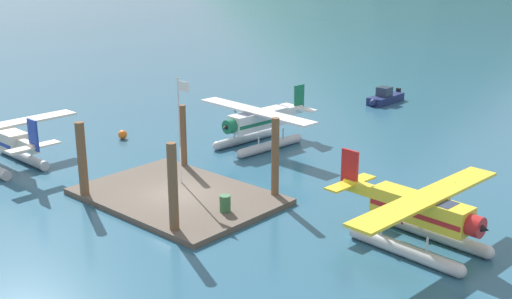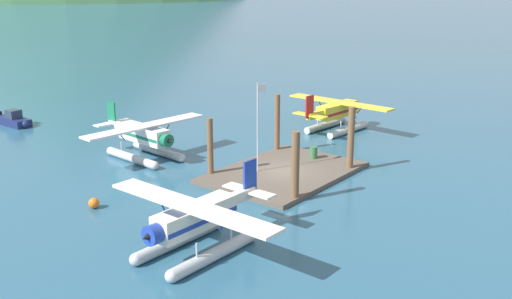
{
  "view_description": "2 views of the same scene",
  "coord_description": "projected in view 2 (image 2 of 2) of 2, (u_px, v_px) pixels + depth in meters",
  "views": [
    {
      "loc": [
        25.58,
        -21.91,
        13.18
      ],
      "look_at": [
        2.5,
        3.78,
        2.52
      ],
      "focal_mm": 44.95,
      "sensor_mm": 36.0,
      "label": 1
    },
    {
      "loc": [
        -31.28,
        -22.0,
        12.97
      ],
      "look_at": [
        -0.04,
        2.43,
        1.4
      ],
      "focal_mm": 40.34,
      "sensor_mm": 36.0,
      "label": 2
    }
  ],
  "objects": [
    {
      "name": "ground_plane",
      "position": [
        284.0,
        175.0,
        40.29
      ],
      "size": [
        1200.0,
        1200.0,
        0.0
      ],
      "primitive_type": "plane",
      "color": "#285670"
    },
    {
      "name": "dock_platform",
      "position": [
        284.0,
        172.0,
        40.25
      ],
      "size": [
        10.89,
        7.64,
        0.3
      ],
      "primitive_type": "cube",
      "color": "brown",
      "rests_on": "ground"
    },
    {
      "name": "piling_near_left",
      "position": [
        295.0,
        167.0,
        34.75
      ],
      "size": [
        0.5,
        0.5,
        4.44
      ],
      "primitive_type": "cylinder",
      "color": "brown",
      "rests_on": "ground"
    },
    {
      "name": "piling_near_right",
      "position": [
        351.0,
        140.0,
        40.35
      ],
      "size": [
        0.48,
        0.48,
        4.67
      ],
      "primitive_type": "cylinder",
      "color": "brown",
      "rests_on": "ground"
    },
    {
      "name": "piling_far_left",
      "position": [
        210.0,
        148.0,
        39.21
      ],
      "size": [
        0.42,
        0.42,
        4.17
      ],
      "primitive_type": "cylinder",
      "color": "brown",
      "rests_on": "ground"
    },
    {
      "name": "piling_far_right",
      "position": [
        277.0,
        124.0,
        44.85
      ],
      "size": [
        0.43,
        0.43,
        4.67
      ],
      "primitive_type": "cylinder",
      "color": "brown",
      "rests_on": "ground"
    },
    {
      "name": "flagpole",
      "position": [
        259.0,
        117.0,
        39.11
      ],
      "size": [
        0.95,
        0.1,
        6.22
      ],
      "color": "silver",
      "rests_on": "dock_platform"
    },
    {
      "name": "fuel_drum",
      "position": [
        313.0,
        152.0,
        42.92
      ],
      "size": [
        0.62,
        0.62,
        0.88
      ],
      "color": "#33663D",
      "rests_on": "dock_platform"
    },
    {
      "name": "mooring_buoy",
      "position": [
        94.0,
        203.0,
        34.19
      ],
      "size": [
        0.65,
        0.65,
        0.65
      ],
      "primitive_type": "sphere",
      "color": "orange",
      "rests_on": "ground"
    },
    {
      "name": "seaplane_white_bow_left",
      "position": [
        144.0,
        139.0,
        43.54
      ],
      "size": [
        10.48,
        7.97,
        3.84
      ],
      "color": "#B7BABF",
      "rests_on": "ground"
    },
    {
      "name": "seaplane_yellow_stbd_fwd",
      "position": [
        337.0,
        114.0,
        51.71
      ],
      "size": [
        7.97,
        10.47,
        3.84
      ],
      "color": "#B7BABF",
      "rests_on": "ground"
    },
    {
      "name": "seaplane_cream_port_aft",
      "position": [
        195.0,
        224.0,
        28.18
      ],
      "size": [
        7.98,
        10.43,
        3.84
      ],
      "color": "#B7BABF",
      "rests_on": "ground"
    },
    {
      "name": "boat_navy_open_north",
      "position": [
        13.0,
        120.0,
        54.06
      ],
      "size": [
        1.52,
        4.89,
        1.5
      ],
      "color": "navy",
      "rests_on": "ground"
    }
  ]
}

